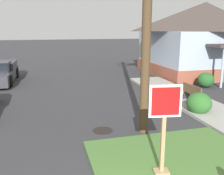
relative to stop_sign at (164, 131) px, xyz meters
The scene contains 8 objects.
grass_corner_patch 1.35m from the stop_sign, ahead, with size 4.57×4.57×0.08m, color #477033.
sidewalk_strip 5.74m from the stop_sign, 42.01° to the left, with size 2.20×15.15×0.12m, color #9E9B93.
stop_sign is the anchor object (origin of this frame).
manhole_cover 3.42m from the stop_sign, 103.91° to the left, with size 0.70×0.70×0.02m, color black.
street_bench 6.48m from the stop_sign, 50.84° to the left, with size 0.42×1.47×0.85m.
corner_house 15.84m from the stop_sign, 52.60° to the left, with size 8.67×8.79×5.53m.
shrub_near_porch 10.56m from the stop_sign, 49.39° to the left, with size 0.98×0.98×0.93m, color #255725.
shrub_by_curb 5.29m from the stop_sign, 46.88° to the left, with size 1.06×1.06×0.93m, color #2D6428.
Camera 1 is at (-1.28, -3.08, 3.56)m, focal length 39.77 mm.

